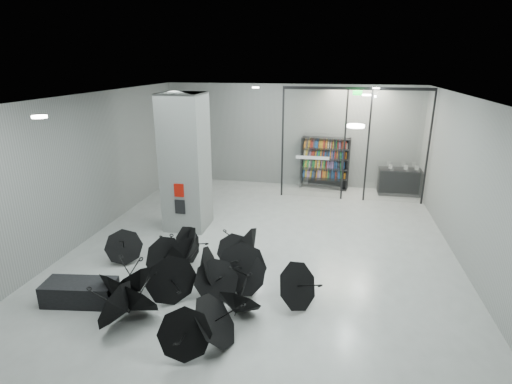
% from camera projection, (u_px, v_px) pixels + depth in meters
% --- Properties ---
extents(room, '(14.00, 14.02, 4.01)m').
position_uv_depth(room, '(256.00, 153.00, 9.06)').
color(room, gray).
rests_on(room, ground).
extents(column, '(1.20, 1.20, 4.00)m').
position_uv_depth(column, '(186.00, 163.00, 11.64)').
color(column, slate).
rests_on(column, ground).
extents(fire_cabinet, '(0.28, 0.04, 0.38)m').
position_uv_depth(fire_cabinet, '(179.00, 190.00, 11.27)').
color(fire_cabinet, '#A50A07').
rests_on(fire_cabinet, column).
extents(info_panel, '(0.30, 0.03, 0.42)m').
position_uv_depth(info_panel, '(180.00, 207.00, 11.43)').
color(info_panel, black).
rests_on(info_panel, column).
extents(exit_sign, '(0.30, 0.06, 0.15)m').
position_uv_depth(exit_sign, '(358.00, 93.00, 13.25)').
color(exit_sign, '#0CE533').
rests_on(exit_sign, room).
extents(glass_partition, '(5.06, 0.08, 4.00)m').
position_uv_depth(glass_partition, '(353.00, 140.00, 13.96)').
color(glass_partition, silver).
rests_on(glass_partition, ground).
extents(bench, '(1.54, 0.82, 0.47)m').
position_uv_depth(bench, '(80.00, 292.00, 8.32)').
color(bench, black).
rests_on(bench, ground).
extents(bookshelf, '(1.88, 0.67, 2.03)m').
position_uv_depth(bookshelf, '(325.00, 163.00, 15.66)').
color(bookshelf, black).
rests_on(bookshelf, ground).
extents(shop_counter, '(1.65, 0.67, 0.98)m').
position_uv_depth(shop_counter, '(401.00, 182.00, 15.03)').
color(shop_counter, black).
rests_on(shop_counter, ground).
extents(umbrella_cluster, '(5.80, 4.50, 1.33)m').
position_uv_depth(umbrella_cluster, '(194.00, 280.00, 8.65)').
color(umbrella_cluster, black).
rests_on(umbrella_cluster, ground).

